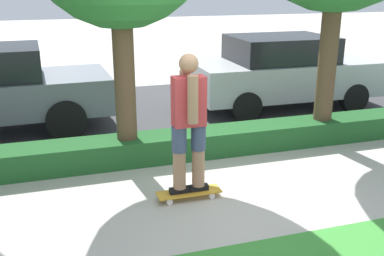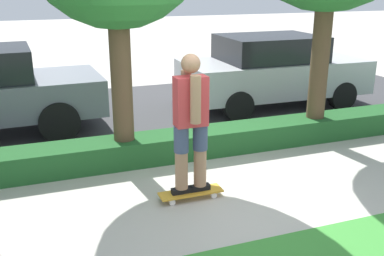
# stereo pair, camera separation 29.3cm
# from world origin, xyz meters

# --- Properties ---
(ground_plane) EXTENTS (60.00, 60.00, 0.00)m
(ground_plane) POSITION_xyz_m (0.00, 0.00, 0.00)
(ground_plane) COLOR #ADA89E
(street_asphalt) EXTENTS (15.15, 5.00, 0.01)m
(street_asphalt) POSITION_xyz_m (0.00, 4.20, 0.00)
(street_asphalt) COLOR #38383A
(street_asphalt) RESTS_ON ground_plane
(hedge_row) EXTENTS (15.15, 0.60, 0.39)m
(hedge_row) POSITION_xyz_m (0.00, 1.60, 0.19)
(hedge_row) COLOR #1E5123
(hedge_row) RESTS_ON ground_plane
(skateboard) EXTENTS (0.82, 0.24, 0.10)m
(skateboard) POSITION_xyz_m (-0.29, 0.17, 0.08)
(skateboard) COLOR gold
(skateboard) RESTS_ON ground_plane
(skater_person) EXTENTS (0.51, 0.45, 1.75)m
(skater_person) POSITION_xyz_m (-0.29, 0.17, 1.03)
(skater_person) COLOR black
(skater_person) RESTS_ON skateboard
(parked_car_middle) EXTENTS (4.01, 1.88, 1.54)m
(parked_car_middle) POSITION_xyz_m (2.94, 3.83, 0.79)
(parked_car_middle) COLOR #B7B7BC
(parked_car_middle) RESTS_ON ground_plane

